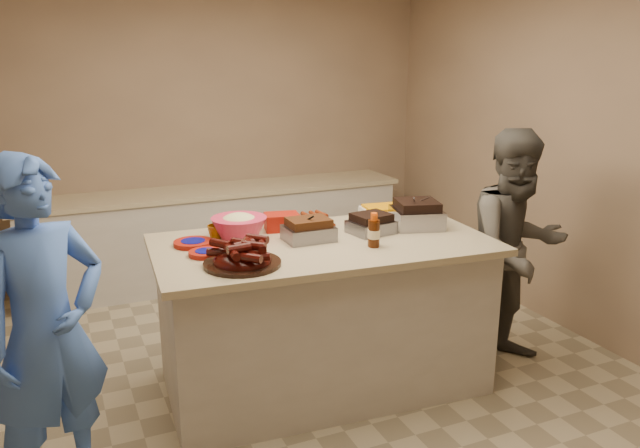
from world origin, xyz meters
name	(u,v)px	position (x,y,z in m)	size (l,w,h in m)	color
room	(305,383)	(0.00, 0.00, 0.00)	(4.50, 5.00, 2.70)	#90765D
back_counter	(218,234)	(0.00, 2.20, 0.45)	(3.60, 0.64, 0.90)	beige
island	(323,383)	(0.11, -0.05, 0.00)	(2.10, 1.10, 0.99)	beige
rib_platter	(242,265)	(-0.49, -0.29, 0.99)	(0.43, 0.43, 0.17)	#3D0905
pulled_pork_tray	(309,240)	(0.03, 0.01, 0.99)	(0.30, 0.23, 0.09)	#47230F
brisket_tray	(371,233)	(0.47, -0.01, 0.99)	(0.27, 0.23, 0.08)	black
roasting_pan	(416,227)	(0.82, 0.00, 0.99)	(0.31, 0.31, 0.13)	gray
coleslaw_bowl	(240,239)	(-0.36, 0.21, 0.99)	(0.35, 0.35, 0.24)	#CC294D
sausage_plate	(310,227)	(0.16, 0.28, 0.99)	(0.33, 0.33, 0.05)	silver
mac_cheese_dish	(386,217)	(0.76, 0.31, 0.99)	(0.33, 0.25, 0.09)	#EC9B03
bbq_bottle_a	(373,246)	(0.35, -0.27, 0.99)	(0.07, 0.07, 0.21)	#381605
bbq_bottle_b	(374,247)	(0.34, -0.28, 0.99)	(0.07, 0.07, 0.20)	#381605
mustard_bottle	(292,242)	(-0.08, 0.02, 0.99)	(0.04, 0.04, 0.11)	#DEC609
sauce_bowl	(319,233)	(0.16, 0.13, 0.99)	(0.13, 0.04, 0.13)	silver
plate_stack_large	(193,245)	(-0.66, 0.19, 0.99)	(0.24, 0.24, 0.03)	maroon
plate_stack_small	(206,255)	(-0.63, -0.03, 0.99)	(0.20, 0.20, 0.03)	maroon
plastic_cup	(216,239)	(-0.50, 0.26, 0.99)	(0.10, 0.09, 0.10)	#A7640B
basket_stack	(282,230)	(-0.04, 0.30, 0.99)	(0.22, 0.17, 0.11)	maroon
guest_gray	(506,359)	(1.45, -0.27, 0.00)	(0.81, 1.66, 0.63)	#53504A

